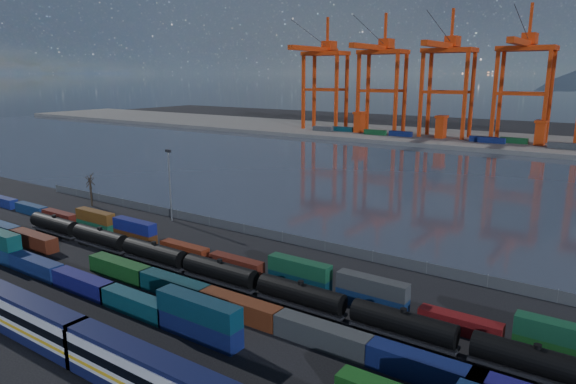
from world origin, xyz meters
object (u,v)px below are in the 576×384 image
Objects in this scene: tanker_string at (258,283)px; bare_tree at (91,190)px; gantry_cranes at (485,61)px; passenger_train at (155,381)px.

tanker_string is 71.89m from bare_tree.
gantry_cranes is at bearing 95.60° from tanker_string.
gantry_cranes is (-19.48, 198.70, 37.05)m from tanker_string.
gantry_cranes is at bearing 74.50° from bare_tree.
tanker_string is 203.06m from gantry_cranes.
passenger_train is at bearing -30.99° from bare_tree.
bare_tree is at bearing 149.01° from passenger_train.
passenger_train is 89.80m from bare_tree.
passenger_train reaches higher than tanker_string.
bare_tree is 0.04× the size of gantry_cranes.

